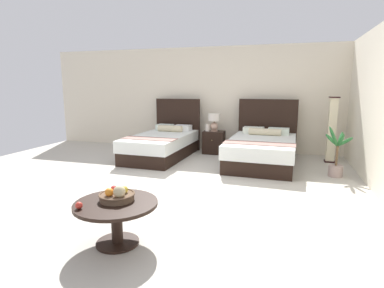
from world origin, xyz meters
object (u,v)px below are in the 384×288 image
Objects in this scene: vase at (208,128)px; loose_apple at (79,205)px; bed_near_window at (163,144)px; fruit_bowl at (117,195)px; floor_lamp_corner at (332,130)px; nightstand at (214,142)px; table_lamp at (214,120)px; potted_palm at (336,160)px; coffee_table at (116,212)px; bed_near_corner at (262,149)px.

vase reaches higher than loose_apple.
fruit_bowl is at bearing -74.42° from bed_near_window.
floor_lamp_corner reaches higher than fruit_bowl.
nightstand is 1.47× the size of fruit_bowl.
nightstand is at bearing -90.00° from table_lamp.
loose_apple is 0.08× the size of potted_palm.
nightstand reaches higher than loose_apple.
bed_near_window is 2.62× the size of coffee_table.
vase is (0.90, 0.68, 0.33)m from bed_near_window.
bed_near_corner reaches higher than bed_near_window.
vase is 4.86m from loose_apple.
nightstand is at bearing 87.65° from loose_apple.
table_lamp is at bearing 87.66° from loose_apple.
potted_palm is at bearing 52.43° from fruit_bowl.
vase is at bearing 178.03° from floor_lamp_corner.
nightstand is 2.87m from potted_palm.
bed_near_corner reaches higher than potted_palm.
nightstand is at bearing 177.04° from floor_lamp_corner.
nightstand is (1.05, 0.72, -0.03)m from bed_near_window.
bed_near_window is 3.66m from potted_palm.
bed_near_corner is 2.60× the size of coffee_table.
bed_near_corner is 1.56m from vase.
bed_near_window is at bearing -170.82° from floor_lamp_corner.
floor_lamp_corner reaches higher than potted_palm.
vase is 0.19× the size of potted_palm.
fruit_bowl is (0.03, -4.59, 0.24)m from nightstand.
vase is (-0.15, -0.04, 0.36)m from nightstand.
fruit_bowl is at bearing -89.61° from nightstand.
loose_apple is (-0.25, -0.26, 0.14)m from coffee_table.
table_lamp is at bearing 176.60° from floor_lamp_corner.
loose_apple is (-0.20, -4.92, -0.32)m from table_lamp.
fruit_bowl is (0.03, -4.61, -0.30)m from table_lamp.
floor_lamp_corner reaches higher than loose_apple.
bed_near_corner is at bearing -31.00° from nightstand.
nightstand is 7.86× the size of loose_apple.
coffee_table is 12.18× the size of loose_apple.
table_lamp reaches higher than loose_apple.
bed_near_window reaches higher than table_lamp.
vase reaches higher than fruit_bowl.
bed_near_window is 12.92× the size of vase.
table_lamp is 2.46× the size of vase.
fruit_bowl is at bearing -106.94° from bed_near_corner.
bed_near_window is at bearing 170.90° from potted_palm.
bed_near_corner is 5.20× the size of table_lamp.
potted_palm is (1.35, -0.58, -0.00)m from bed_near_corner.
fruit_bowl is at bearing 52.98° from loose_apple.
coffee_table is at bearing -74.44° from bed_near_window.
table_lamp reaches higher than potted_palm.
bed_near_corner reaches higher than nightstand.
potted_palm is at bearing -92.01° from floor_lamp_corner.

